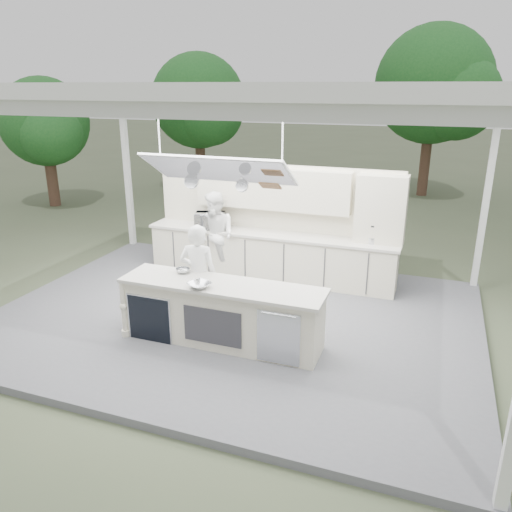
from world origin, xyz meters
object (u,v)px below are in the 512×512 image
at_px(demo_island, 221,313).
at_px(sous_chef, 216,236).
at_px(back_counter, 269,255).
at_px(head_chef, 199,276).

bearing_deg(demo_island, sous_chef, 115.83).
bearing_deg(back_counter, head_chef, -98.90).
height_order(head_chef, sous_chef, sous_chef).
height_order(back_counter, head_chef, head_chef).
distance_m(demo_island, back_counter, 2.82).
height_order(demo_island, back_counter, same).
height_order(back_counter, sous_chef, sous_chef).
bearing_deg(back_counter, sous_chef, -160.94).
relative_size(back_counter, head_chef, 2.99).
distance_m(back_counter, sous_chef, 1.14).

